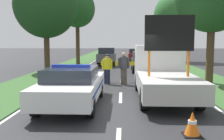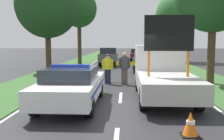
% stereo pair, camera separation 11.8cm
% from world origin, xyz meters
% --- Properties ---
extents(ground_plane, '(160.00, 160.00, 0.00)m').
position_xyz_m(ground_plane, '(0.00, 0.00, 0.00)').
color(ground_plane, '#28282B').
extents(lane_markings, '(6.71, 60.89, 0.01)m').
position_xyz_m(lane_markings, '(0.00, 16.48, 0.00)').
color(lane_markings, silver).
rests_on(lane_markings, ground).
extents(grass_verge_left, '(3.08, 120.00, 0.03)m').
position_xyz_m(grass_verge_left, '(-4.95, 20.00, 0.01)').
color(grass_verge_left, '#38602D').
rests_on(grass_verge_left, ground).
extents(grass_verge_right, '(3.08, 120.00, 0.03)m').
position_xyz_m(grass_verge_right, '(4.95, 20.00, 0.01)').
color(grass_verge_right, '#38602D').
rests_on(grass_verge_right, ground).
extents(police_car, '(1.91, 4.88, 1.47)m').
position_xyz_m(police_car, '(-1.70, 0.24, 0.73)').
color(police_car, white).
rests_on(police_car, ground).
extents(work_truck, '(2.06, 5.53, 3.18)m').
position_xyz_m(work_truck, '(1.70, 1.98, 1.03)').
color(work_truck, white).
rests_on(work_truck, ground).
extents(road_barrier, '(2.42, 0.08, 1.14)m').
position_xyz_m(road_barrier, '(0.05, 5.84, 0.93)').
color(road_barrier, black).
rests_on(road_barrier, ground).
extents(police_officer, '(0.57, 0.36, 1.58)m').
position_xyz_m(police_officer, '(-0.76, 5.03, 0.94)').
color(police_officer, '#191E38').
rests_on(police_officer, ground).
extents(pedestrian_civilian, '(0.61, 0.39, 1.71)m').
position_xyz_m(pedestrian_civilian, '(0.13, 4.84, 1.00)').
color(pedestrian_civilian, brown).
rests_on(pedestrian_civilian, ground).
extents(traffic_cone_near_police, '(0.40, 0.40, 0.55)m').
position_xyz_m(traffic_cone_near_police, '(-1.77, 4.46, 0.27)').
color(traffic_cone_near_police, black).
rests_on(traffic_cone_near_police, ground).
extents(traffic_cone_centre_front, '(0.43, 0.43, 0.59)m').
position_xyz_m(traffic_cone_centre_front, '(1.77, -2.67, 0.29)').
color(traffic_cone_centre_front, black).
rests_on(traffic_cone_centre_front, ground).
extents(queued_car_sedan_black, '(1.78, 3.93, 1.50)m').
position_xyz_m(queued_car_sedan_black, '(1.63, 11.02, 0.76)').
color(queued_car_sedan_black, black).
rests_on(queued_car_sedan_black, ground).
extents(queued_car_suv_grey, '(1.71, 4.11, 1.68)m').
position_xyz_m(queued_car_suv_grey, '(-1.51, 16.78, 0.85)').
color(queued_car_suv_grey, slate).
rests_on(queued_car_suv_grey, ground).
extents(queued_car_wagon_maroon, '(1.73, 4.02, 1.43)m').
position_xyz_m(queued_car_wagon_maroon, '(1.54, 22.20, 0.75)').
color(queued_car_wagon_maroon, maroon).
rests_on(queued_car_wagon_maroon, ground).
extents(roadside_tree_near_left, '(4.78, 4.78, 7.65)m').
position_xyz_m(roadside_tree_near_left, '(5.84, 20.88, 5.13)').
color(roadside_tree_near_left, '#4C3823').
rests_on(roadside_tree_near_left, ground).
extents(roadside_tree_near_right, '(4.75, 4.75, 7.51)m').
position_xyz_m(roadside_tree_near_right, '(-5.72, 10.88, 4.99)').
color(roadside_tree_near_right, '#4C3823').
rests_on(roadside_tree_near_right, ground).
extents(roadside_tree_mid_right, '(3.47, 3.47, 7.29)m').
position_xyz_m(roadside_tree_mid_right, '(-4.43, 17.08, 5.42)').
color(roadside_tree_mid_right, '#4C3823').
rests_on(roadside_tree_mid_right, ground).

